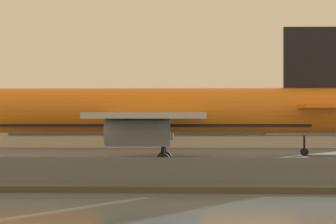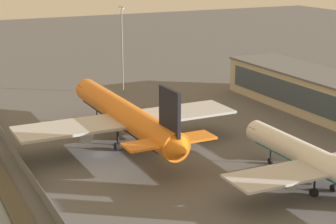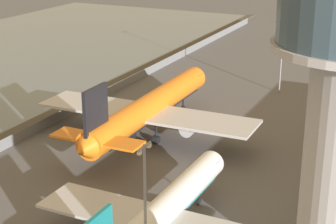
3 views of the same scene
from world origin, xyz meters
name	(u,v)px [view 1 (image 1 of 3)]	position (x,y,z in m)	size (l,w,h in m)	color
ground_plane	(169,170)	(0.00, 0.00, 0.00)	(500.00, 500.00, 0.00)	#565659
shoreline_seawall	(159,188)	(0.00, -20.50, 0.25)	(320.00, 3.00, 0.50)	#474238
perimeter_fence	(161,171)	(0.00, -16.00, 1.18)	(280.00, 0.10, 2.37)	slate
cargo_jet_orange	(142,112)	(-3.47, 6.85, 6.35)	(54.91, 46.60, 16.62)	orange
terminal_building	(179,121)	(-0.13, 60.33, 4.98)	(71.42, 15.61, 9.93)	#BCB299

